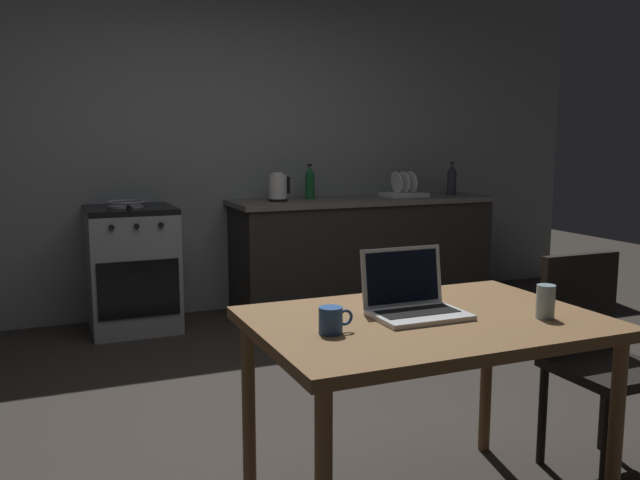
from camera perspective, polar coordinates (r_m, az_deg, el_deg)
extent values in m
plane|color=#2D2823|center=(3.28, -0.24, -15.83)|extent=(12.00, 12.00, 0.00)
cube|color=gray|center=(5.40, -7.39, 8.26)|extent=(6.40, 0.10, 2.66)
cube|color=#282623|center=(5.50, 3.63, -1.21)|extent=(2.10, 0.60, 0.84)
cube|color=#66605B|center=(5.44, 3.68, 3.37)|extent=(2.16, 0.64, 0.04)
cube|color=gray|center=(4.97, -15.63, -2.56)|extent=(0.60, 0.60, 0.84)
cube|color=black|center=(4.91, -15.84, 2.50)|extent=(0.60, 0.60, 0.04)
cube|color=black|center=(4.69, -15.11, -4.06)|extent=(0.54, 0.01, 0.39)
cylinder|color=black|center=(4.59, -17.28, 1.03)|extent=(0.04, 0.02, 0.04)
cylinder|color=black|center=(4.61, -15.30, 1.14)|extent=(0.04, 0.02, 0.04)
cylinder|color=black|center=(4.63, -13.34, 1.25)|extent=(0.04, 0.02, 0.04)
cube|color=brown|center=(2.37, 8.95, -6.97)|extent=(1.19, 0.83, 0.04)
cylinder|color=brown|center=(2.56, 23.77, -15.24)|extent=(0.05, 0.05, 0.70)
cylinder|color=brown|center=(2.59, -6.07, -14.27)|extent=(0.05, 0.05, 0.70)
cylinder|color=brown|center=(3.05, 13.94, -10.89)|extent=(0.05, 0.05, 0.70)
cube|color=black|center=(2.96, 23.29, -10.06)|extent=(0.40, 0.40, 0.04)
cube|color=black|center=(3.02, 21.09, -5.03)|extent=(0.38, 0.04, 0.42)
cylinder|color=black|center=(2.82, 23.08, -16.05)|extent=(0.04, 0.04, 0.42)
cylinder|color=black|center=(3.04, 18.36, -13.94)|extent=(0.04, 0.04, 0.42)
cylinder|color=black|center=(3.26, 22.97, -12.62)|extent=(0.04, 0.04, 0.42)
cube|color=silver|center=(2.35, 8.45, -6.34)|extent=(0.32, 0.22, 0.02)
cube|color=black|center=(2.36, 8.26, -6.02)|extent=(0.28, 0.12, 0.00)
cube|color=silver|center=(2.43, 6.97, -3.08)|extent=(0.32, 0.04, 0.21)
cube|color=black|center=(2.42, 7.03, -3.12)|extent=(0.29, 0.03, 0.18)
cylinder|color=black|center=(5.16, -3.59, 3.42)|extent=(0.15, 0.15, 0.02)
cylinder|color=silver|center=(5.15, -3.60, 4.55)|extent=(0.14, 0.14, 0.18)
cylinder|color=silver|center=(5.14, -3.61, 5.66)|extent=(0.08, 0.08, 0.02)
cube|color=black|center=(5.18, -2.71, 4.68)|extent=(0.02, 0.02, 0.13)
cylinder|color=#2D2D33|center=(5.80, 11.11, 4.74)|extent=(0.08, 0.08, 0.20)
cone|color=#2D2D33|center=(5.79, 11.15, 6.02)|extent=(0.08, 0.08, 0.06)
cylinder|color=black|center=(5.79, 11.16, 6.42)|extent=(0.03, 0.03, 0.02)
cylinder|color=gray|center=(4.88, -16.17, 2.76)|extent=(0.25, 0.25, 0.01)
torus|color=gray|center=(4.88, -16.18, 3.12)|extent=(0.26, 0.26, 0.02)
cylinder|color=black|center=(4.67, -15.86, 2.69)|extent=(0.02, 0.18, 0.02)
cylinder|color=#264C8C|center=(2.13, 0.91, -6.84)|extent=(0.08, 0.08, 0.09)
torus|color=#264C8C|center=(2.15, 2.14, -6.59)|extent=(0.05, 0.01, 0.05)
cylinder|color=#99B7C6|center=(2.43, 18.60, -4.98)|extent=(0.06, 0.06, 0.12)
cube|color=silver|center=(5.62, 7.12, 3.84)|extent=(0.34, 0.26, 0.03)
cylinder|color=white|center=(5.57, 6.52, 4.90)|extent=(0.04, 0.18, 0.18)
cylinder|color=white|center=(5.61, 7.14, 4.91)|extent=(0.04, 0.18, 0.18)
cylinder|color=white|center=(5.64, 7.76, 4.92)|extent=(0.04, 0.18, 0.18)
cylinder|color=#19592D|center=(5.33, -0.87, 4.56)|extent=(0.08, 0.08, 0.20)
cone|color=#19592D|center=(5.32, -0.87, 5.95)|extent=(0.08, 0.08, 0.06)
cylinder|color=black|center=(5.32, -0.88, 6.38)|extent=(0.03, 0.03, 0.02)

